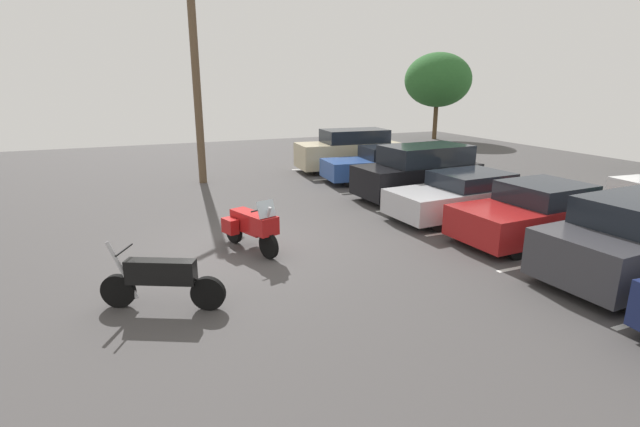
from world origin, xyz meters
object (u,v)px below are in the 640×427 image
object	(u,v)px
car_charcoal	(640,240)
car_champagne	(349,150)
car_red	(537,213)
utility_pole	(196,80)
car_blue	(384,164)
motorcycle_second	(161,279)
car_silver	(464,195)
car_black	(419,172)
motorcycle_touring	(252,226)

from	to	relation	value
car_charcoal	car_champagne	bearing A→B (deg)	179.67
car_red	utility_pole	bearing A→B (deg)	-147.60
car_charcoal	car_red	bearing A→B (deg)	176.66
car_blue	utility_pole	bearing A→B (deg)	-109.98
car_champagne	car_blue	world-z (taller)	car_champagne
motorcycle_second	car_charcoal	bearing A→B (deg)	74.95
car_charcoal	car_silver	bearing A→B (deg)	-178.31
car_black	car_charcoal	world-z (taller)	car_black
motorcycle_touring	car_charcoal	distance (m)	8.34
car_champagne	car_charcoal	distance (m)	13.53
car_blue	car_black	size ratio (longest dim) A/B	1.11
car_black	car_red	xyz separation A→B (m)	(5.07, 0.15, -0.22)
motorcycle_touring	motorcycle_second	world-z (taller)	motorcycle_touring
motorcycle_touring	car_black	xyz separation A→B (m)	(-3.06, 6.86, 0.28)
utility_pole	car_silver	bearing A→B (deg)	38.14
car_champagne	car_blue	distance (m)	2.68
motorcycle_second	car_red	bearing A→B (deg)	91.75
car_black	utility_pole	world-z (taller)	utility_pole
motorcycle_touring	car_charcoal	world-z (taller)	car_charcoal
car_champagne	car_black	size ratio (longest dim) A/B	1.05
car_blue	car_charcoal	distance (m)	10.88
car_blue	car_charcoal	size ratio (longest dim) A/B	1.12
car_red	car_black	bearing A→B (deg)	-178.27
car_silver	car_blue	bearing A→B (deg)	174.77
car_blue	motorcycle_second	bearing A→B (deg)	-48.49
car_champagne	car_silver	bearing A→B (deg)	-1.59
motorcycle_second	car_blue	size ratio (longest dim) A/B	0.42
car_silver	car_charcoal	world-z (taller)	car_charcoal
car_champagne	utility_pole	bearing A→B (deg)	-88.99
car_black	car_red	world-z (taller)	car_black
car_silver	utility_pole	distance (m)	10.98
car_blue	car_silver	distance (m)	5.71
car_champagne	car_silver	xyz separation A→B (m)	(8.34, -0.23, -0.27)
car_red	car_charcoal	xyz separation A→B (m)	(2.74, -0.16, 0.16)
car_charcoal	motorcycle_touring	bearing A→B (deg)	-124.73
car_black	car_charcoal	distance (m)	7.81
car_charcoal	utility_pole	bearing A→B (deg)	-153.76
car_red	utility_pole	size ratio (longest dim) A/B	0.58
car_champagne	utility_pole	distance (m)	7.37
motorcycle_touring	car_champagne	distance (m)	11.19
car_charcoal	car_blue	bearing A→B (deg)	178.07
car_blue	utility_pole	xyz separation A→B (m)	(-2.54, -6.98, 3.33)
car_black	car_red	distance (m)	5.08
car_blue	car_red	distance (m)	8.14
motorcycle_second	car_silver	distance (m)	9.40
motorcycle_touring	car_champagne	world-z (taller)	car_champagne
motorcycle_second	car_blue	xyz separation A→B (m)	(-8.42, 9.51, 0.13)
motorcycle_second	car_charcoal	world-z (taller)	car_charcoal
car_silver	car_charcoal	xyz separation A→B (m)	(5.19, 0.15, 0.19)
car_blue	car_silver	xyz separation A→B (m)	(5.69, -0.52, -0.03)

